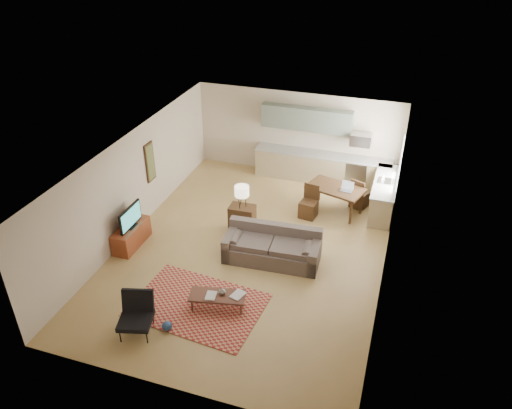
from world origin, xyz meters
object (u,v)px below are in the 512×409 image
(dining_table, at_px, (335,199))
(sofa, at_px, (272,246))
(armchair, at_px, (135,317))
(tv_credenza, at_px, (131,235))
(coffee_table, at_px, (218,301))
(console_table, at_px, (242,219))

(dining_table, bearing_deg, sofa, -93.19)
(armchair, xyz_separation_m, tv_credenza, (-1.69, 2.71, -0.15))
(tv_credenza, distance_m, dining_table, 5.65)
(sofa, relative_size, dining_table, 1.57)
(tv_credenza, height_order, dining_table, dining_table)
(armchair, xyz_separation_m, dining_table, (2.94, 5.95, -0.04))
(coffee_table, bearing_deg, dining_table, 58.71)
(sofa, distance_m, armchair, 3.72)
(sofa, bearing_deg, tv_credenza, -175.71)
(armchair, height_order, tv_credenza, armchair)
(armchair, bearing_deg, dining_table, 48.39)
(console_table, distance_m, dining_table, 2.78)
(tv_credenza, bearing_deg, console_table, 30.38)
(coffee_table, xyz_separation_m, console_table, (-0.48, 2.97, 0.20))
(tv_credenza, relative_size, console_table, 1.58)
(armchair, distance_m, console_table, 4.24)
(armchair, bearing_deg, coffee_table, 27.62)
(console_table, xyz_separation_m, dining_table, (2.14, 1.78, 0.00))
(sofa, distance_m, tv_credenza, 3.63)
(console_table, bearing_deg, tv_credenza, -151.05)
(sofa, height_order, console_table, sofa)
(sofa, bearing_deg, console_table, 135.42)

